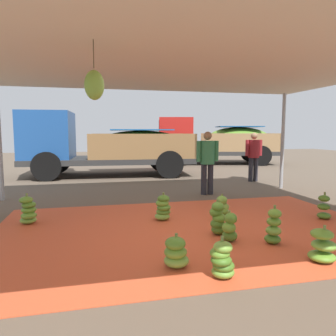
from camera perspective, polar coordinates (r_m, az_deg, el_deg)
The scene contains 17 objects.
ground_plane at distance 8.39m, azimuth -1.84°, elevation -4.96°, with size 40.00×40.00×0.00m, color brown.
tarp_orange at distance 5.57m, azimuth 4.32°, elevation -10.83°, with size 6.58×4.28×0.01m, color #D1512D.
tent_canopy at distance 5.34m, azimuth 4.79°, elevation 18.17°, with size 8.00×7.00×2.82m.
banana_bunch_0 at distance 6.31m, azimuth -23.68°, elevation -7.04°, with size 0.40×0.43×0.56m.
banana_bunch_1 at distance 6.22m, azimuth 9.56°, elevation -7.02°, with size 0.31×0.33×0.48m.
banana_bunch_2 at distance 5.26m, azimuth 8.90°, elevation -9.02°, with size 0.34×0.34×0.58m.
banana_bunch_3 at distance 4.96m, azimuth 10.96°, elevation -10.52°, with size 0.32×0.33×0.48m.
banana_bunch_4 at distance 6.04m, azimuth -0.90°, elevation -7.21°, with size 0.38×0.38×0.52m.
banana_bunch_5 at distance 3.79m, azimuth 9.65°, elevation -16.00°, with size 0.36×0.35×0.49m.
banana_bunch_6 at distance 4.02m, azimuth 1.40°, elevation -14.94°, with size 0.39×0.39×0.43m.
banana_bunch_7 at distance 5.03m, azimuth 18.32°, elevation -10.05°, with size 0.33×0.34×0.58m.
banana_bunch_8 at distance 4.62m, azimuth 25.87°, elevation -12.52°, with size 0.45×0.45×0.48m.
banana_bunch_9 at distance 6.80m, azimuth 26.06°, elevation -6.43°, with size 0.33×0.33×0.52m.
cargo_truck_main at distance 12.38m, azimuth -11.59°, elevation 4.13°, with size 6.37×2.74×2.40m.
cargo_truck_far at distance 17.10m, azimuth 8.15°, elevation 4.94°, with size 6.42×3.78×2.40m.
worker_0 at distance 8.51m, azimuth 7.05°, elevation 1.79°, with size 0.61×0.37×1.67m.
worker_1 at distance 11.11m, azimuth 15.04°, elevation 2.59°, with size 0.60×0.37×1.64m.
Camera 1 is at (-1.60, -5.07, 1.65)m, focal length 34.15 mm.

